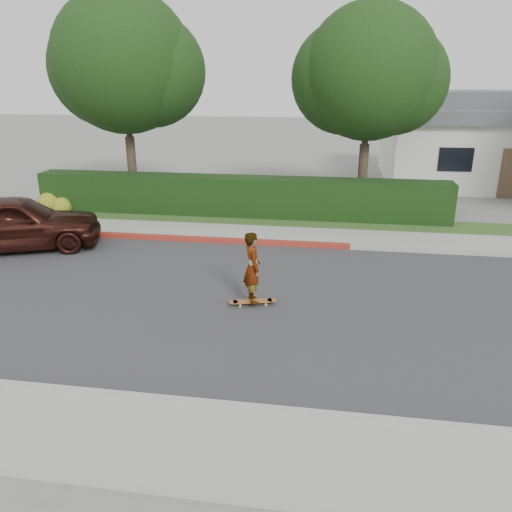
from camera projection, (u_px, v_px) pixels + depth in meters
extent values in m
plane|color=slate|center=(310.00, 304.00, 11.25)|extent=(120.00, 120.00, 0.00)
cube|color=#2D2D30|center=(310.00, 304.00, 11.25)|extent=(60.00, 8.00, 0.01)
cube|color=#9E9E99|center=(295.00, 415.00, 7.41)|extent=(60.00, 0.20, 0.15)
cube|color=gray|center=(290.00, 459.00, 6.58)|extent=(60.00, 1.60, 0.12)
cube|color=#9E9E99|center=(317.00, 245.00, 15.05)|extent=(60.00, 0.20, 0.15)
cube|color=maroon|center=(158.00, 237.00, 15.76)|extent=(12.00, 0.21, 0.15)
cube|color=gray|center=(318.00, 237.00, 15.89)|extent=(60.00, 1.60, 0.12)
cube|color=#2D4C1E|center=(319.00, 224.00, 17.39)|extent=(60.00, 1.60, 0.10)
cube|color=black|center=(238.00, 197.00, 18.14)|extent=(15.00, 1.00, 1.50)
sphere|color=#2D4C19|center=(50.00, 203.00, 18.93)|extent=(0.90, 0.90, 0.90)
sphere|color=#2D4C19|center=(62.00, 207.00, 18.68)|extent=(0.70, 0.70, 0.70)
cylinder|color=#33261C|center=(132.00, 171.00, 19.80)|extent=(0.36, 0.36, 2.70)
cylinder|color=#33261C|center=(128.00, 119.00, 19.12)|extent=(0.24, 0.24, 2.25)
sphere|color=black|center=(123.00, 62.00, 18.45)|extent=(5.20, 5.20, 5.20)
sphere|color=black|center=(108.00, 68.00, 19.00)|extent=(4.42, 4.42, 4.42)
sphere|color=black|center=(150.00, 71.00, 18.70)|extent=(4.16, 4.16, 4.16)
cylinder|color=#33261C|center=(362.00, 178.00, 19.01)|extent=(0.36, 0.36, 2.52)
cylinder|color=#33261C|center=(366.00, 127.00, 18.38)|extent=(0.24, 0.24, 2.10)
sphere|color=black|center=(370.00, 72.00, 17.75)|extent=(4.80, 4.80, 4.80)
sphere|color=black|center=(347.00, 78.00, 18.30)|extent=(4.08, 4.08, 4.08)
sphere|color=black|center=(394.00, 81.00, 18.00)|extent=(3.84, 3.84, 3.84)
cube|color=beige|center=(490.00, 151.00, 24.52)|extent=(10.00, 8.00, 3.00)
cube|color=#4C4C51|center=(496.00, 113.00, 23.92)|extent=(10.60, 8.60, 0.60)
cube|color=#4C4C51|center=(498.00, 100.00, 23.72)|extent=(8.40, 6.40, 0.80)
cube|color=black|center=(456.00, 160.00, 21.10)|extent=(1.40, 0.06, 1.00)
cube|color=brown|center=(511.00, 174.00, 20.95)|extent=(0.90, 0.06, 2.10)
cylinder|color=yellow|center=(240.00, 306.00, 11.08)|extent=(0.06, 0.05, 0.06)
cylinder|color=yellow|center=(239.00, 303.00, 11.23)|extent=(0.06, 0.05, 0.06)
cylinder|color=yellow|center=(266.00, 305.00, 11.15)|extent=(0.06, 0.05, 0.06)
cylinder|color=yellow|center=(265.00, 301.00, 11.30)|extent=(0.06, 0.05, 0.06)
cube|color=silver|center=(240.00, 303.00, 11.14)|extent=(0.09, 0.18, 0.02)
cube|color=silver|center=(265.00, 301.00, 11.21)|extent=(0.09, 0.18, 0.02)
cube|color=brown|center=(253.00, 301.00, 11.17)|extent=(0.89, 0.44, 0.02)
cylinder|color=brown|center=(233.00, 302.00, 11.12)|extent=(0.26, 0.26, 0.02)
cylinder|color=brown|center=(272.00, 300.00, 11.22)|extent=(0.26, 0.26, 0.02)
imported|color=white|center=(253.00, 267.00, 10.90)|extent=(0.57, 0.69, 1.60)
imported|color=black|center=(15.00, 223.00, 14.67)|extent=(5.18, 3.59, 1.64)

